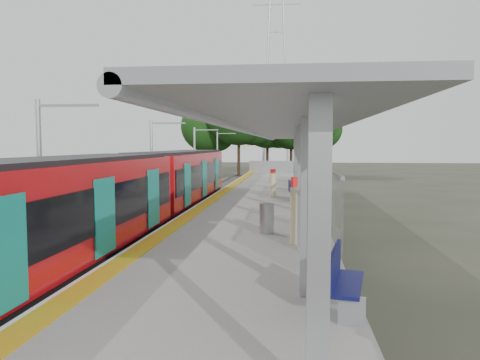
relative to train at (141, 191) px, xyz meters
name	(u,v)px	position (x,y,z in m)	size (l,w,h in m)	color
trackbed	(187,209)	(0.00, 8.44, -1.93)	(3.00, 70.00, 0.24)	#59544C
platform	(262,204)	(4.50, 8.44, -1.55)	(6.00, 50.00, 1.00)	gray
tactile_strip	(219,195)	(1.95, 8.44, -1.04)	(0.60, 50.00, 0.02)	gold
end_fence	(276,166)	(4.50, 33.39, -0.45)	(6.00, 0.10, 1.20)	#9EA0A5
train	(141,191)	(0.00, 0.00, 0.00)	(2.74, 27.60, 3.62)	black
canopy	(290,140)	(6.11, 4.63, 2.15)	(3.27, 38.00, 3.66)	#9EA0A5
pylon	(276,55)	(3.50, 61.44, 16.95)	(8.00, 4.00, 38.00)	#9EA0A5
tree_cluster	(264,120)	(2.72, 40.81, 5.10)	(20.11, 12.73, 11.93)	#382316
catenary_masts	(153,163)	(-1.72, 7.44, 0.86)	(2.08, 48.16, 5.40)	#9EA0A5
bench_near	(342,278)	(7.10, -10.40, -0.45)	(0.81, 1.73, 1.14)	#101253
bench_mid	(292,190)	(6.26, 6.18, -0.49)	(0.64, 1.60, 1.07)	#101253
bench_far	(302,182)	(6.86, 10.97, -0.44)	(0.60, 1.73, 1.17)	#101253
info_pillar_near	(298,215)	(6.39, -4.69, -0.18)	(0.45, 0.45, 2.01)	beige
info_pillar_far	(273,185)	(5.16, 7.74, -0.36)	(0.36, 0.36, 1.60)	beige
litter_bin	(267,218)	(5.38, -3.12, -0.55)	(0.49, 0.49, 1.00)	#9EA0A5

